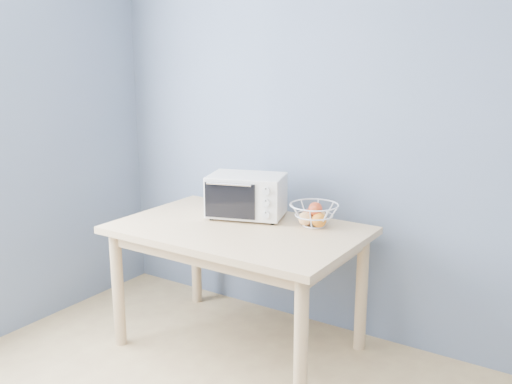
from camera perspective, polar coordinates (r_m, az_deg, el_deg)
The scene contains 4 objects.
room at distance 1.47m, azimuth -17.85°, elevation -3.45°, with size 4.01×4.51×2.61m.
dining_table at distance 3.31m, azimuth -1.77°, elevation -5.19°, with size 1.40×0.90×0.75m.
toaster_oven at distance 3.45m, azimuth -1.24°, elevation -0.29°, with size 0.52×0.44×0.26m.
fruit_basket at distance 3.29m, azimuth 5.80°, elevation -2.25°, with size 0.35×0.35×0.14m.
Camera 1 is at (1.10, -0.88, 1.71)m, focal length 40.00 mm.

